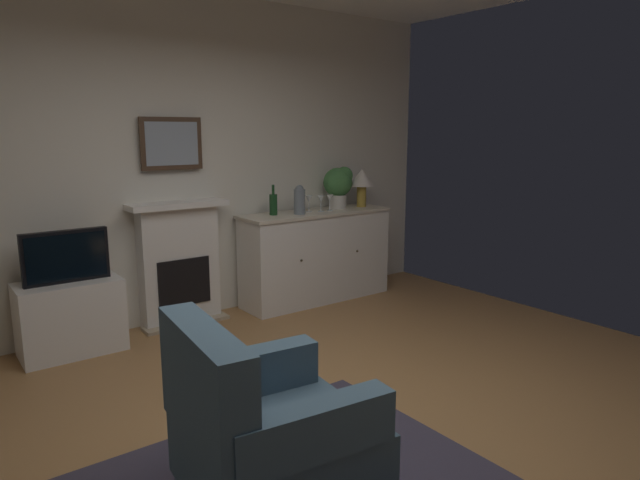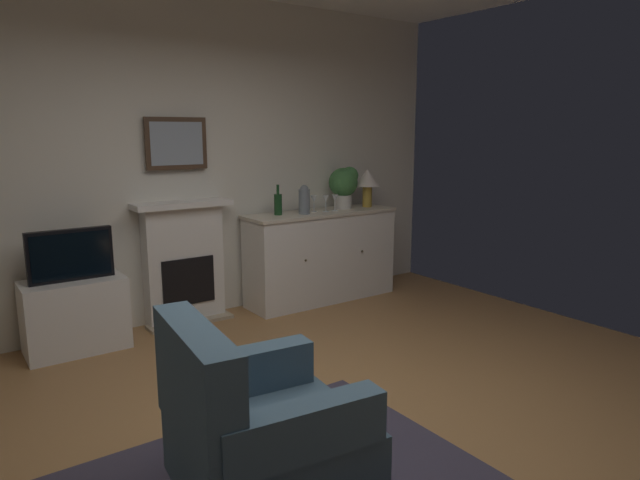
{
  "view_description": "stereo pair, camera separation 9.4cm",
  "coord_description": "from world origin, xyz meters",
  "px_view_note": "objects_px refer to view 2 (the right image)",
  "views": [
    {
      "loc": [
        -1.88,
        -2.26,
        1.71
      ],
      "look_at": [
        0.3,
        0.63,
        1.0
      ],
      "focal_mm": 31.42,
      "sensor_mm": 36.0,
      "label": 1
    },
    {
      "loc": [
        -1.8,
        -2.31,
        1.71
      ],
      "look_at": [
        0.3,
        0.63,
        1.0
      ],
      "focal_mm": 31.42,
      "sensor_mm": 36.0,
      "label": 2
    }
  ],
  "objects_px": {
    "vase_decorative": "(304,200)",
    "table_lamp": "(367,180)",
    "wine_bottle": "(278,204)",
    "armchair": "(257,432)",
    "framed_picture": "(176,144)",
    "potted_plant_small": "(344,184)",
    "tv_cabinet": "(75,315)",
    "sideboard_cabinet": "(321,256)",
    "wine_glass_center": "(326,199)",
    "wine_glass_right": "(335,199)",
    "wine_glass_left": "(314,200)",
    "fireplace_unit": "(184,262)",
    "tv_set": "(71,255)"
  },
  "relations": [
    {
      "from": "vase_decorative",
      "to": "table_lamp",
      "type": "bearing_deg",
      "value": 3.42
    },
    {
      "from": "wine_bottle",
      "to": "armchair",
      "type": "relative_size",
      "value": 0.32
    },
    {
      "from": "framed_picture",
      "to": "potted_plant_small",
      "type": "height_order",
      "value": "framed_picture"
    },
    {
      "from": "tv_cabinet",
      "to": "sideboard_cabinet",
      "type": "bearing_deg",
      "value": -0.36
    },
    {
      "from": "wine_glass_center",
      "to": "vase_decorative",
      "type": "xyz_separation_m",
      "value": [
        -0.27,
        -0.01,
        0.02
      ]
    },
    {
      "from": "vase_decorative",
      "to": "potted_plant_small",
      "type": "xyz_separation_m",
      "value": [
        0.56,
        0.1,
        0.12
      ]
    },
    {
      "from": "table_lamp",
      "to": "wine_glass_right",
      "type": "relative_size",
      "value": 2.42
    },
    {
      "from": "wine_glass_center",
      "to": "armchair",
      "type": "xyz_separation_m",
      "value": [
        -2.16,
        -2.44,
        -0.65
      ]
    },
    {
      "from": "tv_cabinet",
      "to": "potted_plant_small",
      "type": "bearing_deg",
      "value": 0.65
    },
    {
      "from": "sideboard_cabinet",
      "to": "potted_plant_small",
      "type": "distance_m",
      "value": 0.78
    },
    {
      "from": "sideboard_cabinet",
      "to": "tv_cabinet",
      "type": "relative_size",
      "value": 2.14
    },
    {
      "from": "wine_glass_left",
      "to": "tv_cabinet",
      "type": "relative_size",
      "value": 0.22
    },
    {
      "from": "framed_picture",
      "to": "vase_decorative",
      "type": "relative_size",
      "value": 1.96
    },
    {
      "from": "fireplace_unit",
      "to": "sideboard_cabinet",
      "type": "xyz_separation_m",
      "value": [
        1.39,
        -0.18,
        -0.09
      ]
    },
    {
      "from": "fireplace_unit",
      "to": "sideboard_cabinet",
      "type": "distance_m",
      "value": 1.4
    },
    {
      "from": "sideboard_cabinet",
      "to": "wine_glass_right",
      "type": "xyz_separation_m",
      "value": [
        0.14,
        -0.04,
        0.58
      ]
    },
    {
      "from": "wine_glass_left",
      "to": "wine_glass_center",
      "type": "xyz_separation_m",
      "value": [
        0.11,
        -0.05,
        0.0
      ]
    },
    {
      "from": "fireplace_unit",
      "to": "wine_glass_left",
      "type": "xyz_separation_m",
      "value": [
        1.31,
        -0.16,
        0.49
      ]
    },
    {
      "from": "armchair",
      "to": "wine_glass_right",
      "type": "bearing_deg",
      "value": 47.07
    },
    {
      "from": "table_lamp",
      "to": "wine_bottle",
      "type": "xyz_separation_m",
      "value": [
        -1.07,
        0.05,
        -0.17
      ]
    },
    {
      "from": "wine_bottle",
      "to": "potted_plant_small",
      "type": "xyz_separation_m",
      "value": [
        0.8,
        -0.0,
        0.15
      ]
    },
    {
      "from": "wine_glass_center",
      "to": "wine_bottle",
      "type": "bearing_deg",
      "value": 170.33
    },
    {
      "from": "wine_glass_center",
      "to": "potted_plant_small",
      "type": "relative_size",
      "value": 0.38
    },
    {
      "from": "tv_set",
      "to": "table_lamp",
      "type": "bearing_deg",
      "value": 0.16
    },
    {
      "from": "tv_set",
      "to": "potted_plant_small",
      "type": "xyz_separation_m",
      "value": [
        2.69,
        0.05,
        0.4
      ]
    },
    {
      "from": "wine_glass_center",
      "to": "tv_cabinet",
      "type": "relative_size",
      "value": 0.22
    },
    {
      "from": "armchair",
      "to": "fireplace_unit",
      "type": "bearing_deg",
      "value": 74.43
    },
    {
      "from": "wine_glass_center",
      "to": "potted_plant_small",
      "type": "distance_m",
      "value": 0.33
    },
    {
      "from": "wine_glass_left",
      "to": "potted_plant_small",
      "type": "xyz_separation_m",
      "value": [
        0.4,
        0.03,
        0.13
      ]
    },
    {
      "from": "sideboard_cabinet",
      "to": "tv_set",
      "type": "bearing_deg",
      "value": -179.8
    },
    {
      "from": "wine_glass_right",
      "to": "armchair",
      "type": "height_order",
      "value": "wine_glass_right"
    },
    {
      "from": "fireplace_unit",
      "to": "wine_glass_left",
      "type": "bearing_deg",
      "value": -7.13
    },
    {
      "from": "tv_set",
      "to": "sideboard_cabinet",
      "type": "bearing_deg",
      "value": 0.2
    },
    {
      "from": "framed_picture",
      "to": "table_lamp",
      "type": "xyz_separation_m",
      "value": [
        1.99,
        -0.22,
        -0.4
      ]
    },
    {
      "from": "framed_picture",
      "to": "armchair",
      "type": "relative_size",
      "value": 0.6
    },
    {
      "from": "wine_glass_left",
      "to": "framed_picture",
      "type": "bearing_deg",
      "value": 170.93
    },
    {
      "from": "fireplace_unit",
      "to": "wine_bottle",
      "type": "distance_m",
      "value": 1.04
    },
    {
      "from": "fireplace_unit",
      "to": "tv_cabinet",
      "type": "relative_size",
      "value": 1.47
    },
    {
      "from": "wine_bottle",
      "to": "potted_plant_small",
      "type": "height_order",
      "value": "potted_plant_small"
    },
    {
      "from": "wine_glass_right",
      "to": "vase_decorative",
      "type": "distance_m",
      "value": 0.38
    },
    {
      "from": "sideboard_cabinet",
      "to": "wine_glass_left",
      "type": "relative_size",
      "value": 9.74
    },
    {
      "from": "wine_glass_right",
      "to": "tv_cabinet",
      "type": "height_order",
      "value": "wine_glass_right"
    },
    {
      "from": "wine_bottle",
      "to": "wine_glass_left",
      "type": "relative_size",
      "value": 1.76
    },
    {
      "from": "sideboard_cabinet",
      "to": "wine_glass_left",
      "type": "height_order",
      "value": "wine_glass_left"
    },
    {
      "from": "armchair",
      "to": "table_lamp",
      "type": "bearing_deg",
      "value": 42.29
    },
    {
      "from": "wine_glass_center",
      "to": "fireplace_unit",
      "type": "bearing_deg",
      "value": 171.42
    },
    {
      "from": "armchair",
      "to": "vase_decorative",
      "type": "bearing_deg",
      "value": 52.11
    },
    {
      "from": "wine_glass_right",
      "to": "tv_cabinet",
      "type": "distance_m",
      "value": 2.61
    },
    {
      "from": "table_lamp",
      "to": "wine_glass_center",
      "type": "relative_size",
      "value": 2.42
    },
    {
      "from": "wine_glass_center",
      "to": "potted_plant_small",
      "type": "height_order",
      "value": "potted_plant_small"
    }
  ]
}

